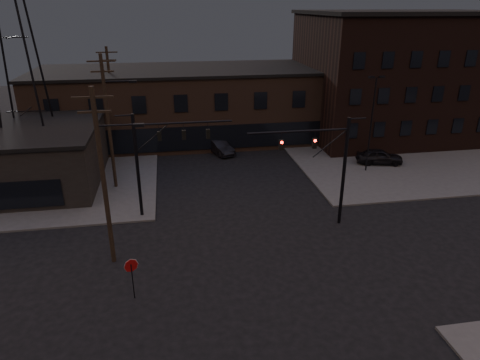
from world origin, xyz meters
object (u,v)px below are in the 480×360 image
object	(u,v)px
traffic_signal_near	(330,161)
parked_car_lot_b	(392,141)
traffic_signal_far	(154,153)
stop_sign	(132,270)
parked_car_lot_a	(379,156)
car_crossing	(219,147)

from	to	relation	value
traffic_signal_near	parked_car_lot_b	world-z (taller)	traffic_signal_near
traffic_signal_far	stop_sign	bearing A→B (deg)	-97.32
parked_car_lot_b	parked_car_lot_a	bearing A→B (deg)	138.32
stop_sign	car_crossing	world-z (taller)	stop_sign
parked_car_lot_a	traffic_signal_near	bearing A→B (deg)	152.28
traffic_signal_near	traffic_signal_far	size ratio (longest dim) A/B	1.00
parked_car_lot_a	parked_car_lot_b	bearing A→B (deg)	-24.94
car_crossing	traffic_signal_near	bearing A→B (deg)	-94.24
traffic_signal_near	traffic_signal_far	xyz separation A→B (m)	(-12.07, 3.50, 0.08)
traffic_signal_near	car_crossing	bearing A→B (deg)	108.15
traffic_signal_far	parked_car_lot_a	bearing A→B (deg)	19.05
traffic_signal_near	parked_car_lot_a	distance (m)	15.26
traffic_signal_far	stop_sign	world-z (taller)	traffic_signal_far
parked_car_lot_b	car_crossing	xyz separation A→B (m)	(-19.48, 1.24, -0.03)
parked_car_lot_b	car_crossing	size ratio (longest dim) A/B	0.96
traffic_signal_far	car_crossing	world-z (taller)	traffic_signal_far
traffic_signal_near	stop_sign	distance (m)	15.17
traffic_signal_far	car_crossing	xyz separation A→B (m)	(6.39, 13.84, -4.27)
traffic_signal_near	car_crossing	distance (m)	18.73
traffic_signal_near	car_crossing	size ratio (longest dim) A/B	1.78
traffic_signal_far	parked_car_lot_b	bearing A→B (deg)	25.97
stop_sign	parked_car_lot_b	xyz separation A→B (m)	(27.15, 22.59, -1.07)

